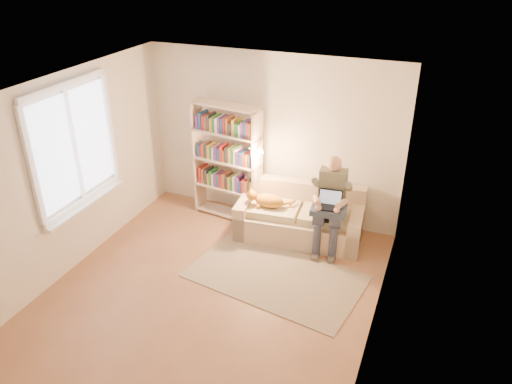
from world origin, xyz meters
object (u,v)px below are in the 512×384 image
at_px(person, 331,199).
at_px(bookshelf, 227,157).
at_px(sofa, 300,219).
at_px(cat, 269,200).
at_px(laptop, 328,202).

xyz_separation_m(person, bookshelf, (-1.71, 0.26, 0.27)).
bearing_deg(sofa, person, -17.80).
xyz_separation_m(sofa, cat, (-0.43, -0.16, 0.32)).
bearing_deg(sofa, bookshelf, 167.27).
relative_size(cat, bookshelf, 0.35).
bearing_deg(bookshelf, cat, -13.75).
height_order(cat, bookshelf, bookshelf).
relative_size(sofa, cat, 2.87).
bearing_deg(laptop, sofa, 148.12).
height_order(person, bookshelf, bookshelf).
distance_m(person, cat, 0.91).
relative_size(person, cat, 2.06).
bearing_deg(person, sofa, 162.20).
bearing_deg(bookshelf, sofa, 0.34).
relative_size(sofa, laptop, 5.41).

